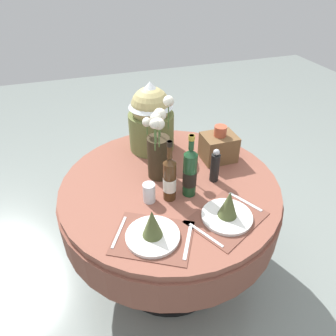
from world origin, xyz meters
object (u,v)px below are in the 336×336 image
pepper_mill (215,166)px  woven_basket_side_right (219,146)px  gift_tub_back_centre (151,115)px  place_setting_right (228,211)px  place_setting_left (153,230)px  flower_vase (159,148)px  tumbler_near_left (149,193)px  dining_table (170,204)px  wine_bottle_left (170,179)px  wine_bottle_right (190,172)px

pepper_mill → woven_basket_side_right: size_ratio=0.90×
gift_tub_back_centre → place_setting_right: bearing=-77.2°
place_setting_left → flower_vase: 0.48m
flower_vase → tumbler_near_left: size_ratio=4.15×
dining_table → wine_bottle_left: wine_bottle_left is taller
wine_bottle_left → pepper_mill: wine_bottle_left is taller
wine_bottle_left → tumbler_near_left: bearing=172.9°
place_setting_right → woven_basket_side_right: woven_basket_side_right is taller
tumbler_near_left → place_setting_left: bearing=-101.9°
place_setting_right → flower_vase: (-0.21, 0.42, 0.13)m
tumbler_near_left → gift_tub_back_centre: gift_tub_back_centre is taller
place_setting_left → wine_bottle_right: size_ratio=1.23×
place_setting_right → woven_basket_side_right: (0.18, 0.47, 0.04)m
place_setting_right → wine_bottle_left: bearing=133.7°
pepper_mill → wine_bottle_right: bearing=-159.4°
place_setting_right → gift_tub_back_centre: bearing=102.8°
place_setting_right → pepper_mill: 0.30m
wine_bottle_right → woven_basket_side_right: (0.28, 0.25, -0.05)m
wine_bottle_right → gift_tub_back_centre: bearing=96.8°
wine_bottle_right → tumbler_near_left: 0.23m
wine_bottle_left → woven_basket_side_right: size_ratio=1.53×
place_setting_right → pepper_mill: pepper_mill is taller
flower_vase → woven_basket_side_right: flower_vase is taller
flower_vase → place_setting_right: bearing=-63.9°
flower_vase → pepper_mill: (0.27, -0.13, -0.09)m
wine_bottle_left → gift_tub_back_centre: (0.05, 0.50, 0.10)m
flower_vase → pepper_mill: 0.32m
place_setting_right → gift_tub_back_centre: gift_tub_back_centre is taller
dining_table → place_setting_right: (0.17, -0.34, 0.20)m
woven_basket_side_right → wine_bottle_left: bearing=-147.0°
place_setting_right → wine_bottle_right: (-0.10, 0.22, 0.09)m
wine_bottle_left → wine_bottle_right: (0.11, 0.00, 0.01)m
wine_bottle_left → wine_bottle_right: wine_bottle_right is taller
dining_table → place_setting_left: 0.44m
place_setting_right → pepper_mill: (0.07, 0.29, 0.04)m
pepper_mill → gift_tub_back_centre: 0.51m
flower_vase → pepper_mill: size_ratio=2.17×
place_setting_left → wine_bottle_right: wine_bottle_right is taller
wine_bottle_left → pepper_mill: size_ratio=1.70×
wine_bottle_right → tumbler_near_left: (-0.21, 0.01, -0.08)m
dining_table → wine_bottle_left: 0.30m
tumbler_near_left → woven_basket_side_right: (0.49, 0.24, 0.03)m
place_setting_left → place_setting_right: bearing=1.3°
place_setting_left → woven_basket_side_right: bearing=41.6°
wine_bottle_right → woven_basket_side_right: size_ratio=1.58×
place_setting_left → wine_bottle_left: wine_bottle_left is taller
dining_table → place_setting_right: place_setting_right is taller
dining_table → wine_bottle_right: wine_bottle_right is taller
wine_bottle_right → gift_tub_back_centre: (-0.06, 0.50, 0.09)m
dining_table → pepper_mill: size_ratio=6.11×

